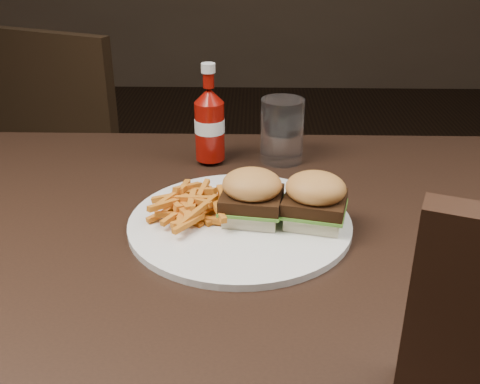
{
  "coord_description": "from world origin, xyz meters",
  "views": [
    {
      "loc": [
        0.05,
        -0.7,
        1.15
      ],
      "look_at": [
        0.03,
        0.02,
        0.8
      ],
      "focal_mm": 42.0,
      "sensor_mm": 36.0,
      "label": 1
    }
  ],
  "objects_px": {
    "dining_table": "(217,242)",
    "chair_far": "(105,179)",
    "tumbler": "(282,132)",
    "plate": "(240,223)",
    "ketchup_bottle": "(210,131)"
  },
  "relations": [
    {
      "from": "dining_table",
      "to": "chair_far",
      "type": "height_order",
      "value": "dining_table"
    },
    {
      "from": "ketchup_bottle",
      "to": "plate",
      "type": "bearing_deg",
      "value": -75.81
    },
    {
      "from": "dining_table",
      "to": "tumbler",
      "type": "relative_size",
      "value": 9.87
    },
    {
      "from": "chair_far",
      "to": "plate",
      "type": "height_order",
      "value": "plate"
    },
    {
      "from": "chair_far",
      "to": "ketchup_bottle",
      "type": "distance_m",
      "value": 0.81
    },
    {
      "from": "dining_table",
      "to": "tumbler",
      "type": "xyz_separation_m",
      "value": [
        0.1,
        0.26,
        0.08
      ]
    },
    {
      "from": "plate",
      "to": "chair_far",
      "type": "bearing_deg",
      "value": 117.34
    },
    {
      "from": "ketchup_bottle",
      "to": "tumbler",
      "type": "relative_size",
      "value": 0.87
    },
    {
      "from": "dining_table",
      "to": "chair_far",
      "type": "relative_size",
      "value": 2.67
    },
    {
      "from": "chair_far",
      "to": "dining_table",
      "type": "bearing_deg",
      "value": 138.12
    },
    {
      "from": "plate",
      "to": "ketchup_bottle",
      "type": "distance_m",
      "value": 0.25
    },
    {
      "from": "plate",
      "to": "tumbler",
      "type": "distance_m",
      "value": 0.26
    },
    {
      "from": "ketchup_bottle",
      "to": "chair_far",
      "type": "bearing_deg",
      "value": 121.78
    },
    {
      "from": "dining_table",
      "to": "ketchup_bottle",
      "type": "distance_m",
      "value": 0.27
    },
    {
      "from": "tumbler",
      "to": "plate",
      "type": "bearing_deg",
      "value": -105.66
    }
  ]
}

